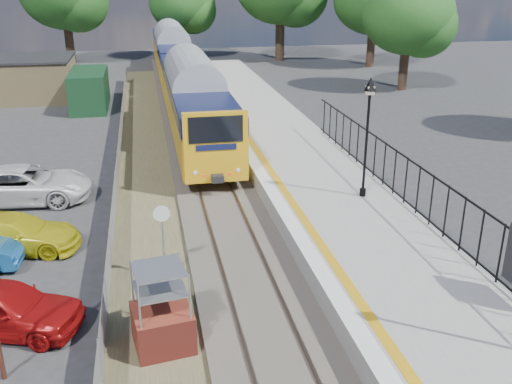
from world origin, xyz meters
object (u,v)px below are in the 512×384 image
object	(u,v)px
speed_sign	(163,231)
car_white	(24,185)
victorian_lamp_north	(369,110)
brick_plinth	(162,310)
car_yellow	(14,233)
car_red	(2,307)
train	(180,68)

from	to	relation	value
speed_sign	car_white	bearing A→B (deg)	127.52
victorian_lamp_north	car_white	distance (m)	14.35
brick_plinth	car_yellow	size ratio (longest dim) A/B	0.52
car_red	brick_plinth	bearing A→B (deg)	-91.53
speed_sign	train	bearing A→B (deg)	87.13
brick_plinth	car_yellow	xyz separation A→B (m)	(-4.77, 6.51, -0.47)
brick_plinth	car_red	size ratio (longest dim) A/B	0.55
victorian_lamp_north	speed_sign	distance (m)	8.93
victorian_lamp_north	car_red	distance (m)	13.76
speed_sign	car_yellow	world-z (taller)	speed_sign
car_yellow	victorian_lamp_north	bearing A→B (deg)	-77.28
victorian_lamp_north	car_white	xyz separation A→B (m)	(-13.24, 4.27, -3.54)
train	brick_plinth	world-z (taller)	train
speed_sign	car_red	size ratio (longest dim) A/B	0.60
brick_plinth	speed_sign	xyz separation A→B (m)	(0.21, 3.44, 0.57)
victorian_lamp_north	train	xyz separation A→B (m)	(-5.30, 23.50, -1.96)
car_red	car_white	bearing A→B (deg)	25.42
train	brick_plinth	bearing A→B (deg)	-95.09
brick_plinth	speed_sign	bearing A→B (deg)	86.53
train	car_white	size ratio (longest dim) A/B	7.46
brick_plinth	speed_sign	distance (m)	3.49
speed_sign	victorian_lamp_north	bearing A→B (deg)	26.41
brick_plinth	speed_sign	size ratio (longest dim) A/B	0.92
victorian_lamp_north	car_yellow	xyz separation A→B (m)	(-12.78, -0.40, -3.65)
speed_sign	car_red	distance (m)	4.84
speed_sign	car_yellow	size ratio (longest dim) A/B	0.57
speed_sign	car_yellow	xyz separation A→B (m)	(-4.98, 3.07, -1.04)
brick_plinth	car_yellow	world-z (taller)	brick_plinth
speed_sign	car_white	world-z (taller)	speed_sign
train	speed_sign	world-z (taller)	train
victorian_lamp_north	car_white	world-z (taller)	victorian_lamp_north
brick_plinth	car_white	bearing A→B (deg)	115.07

